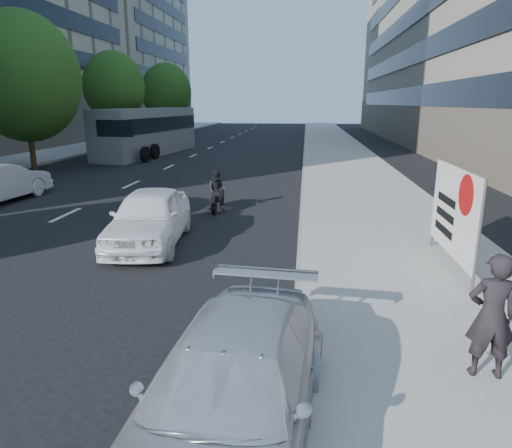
# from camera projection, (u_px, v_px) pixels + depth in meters

# --- Properties ---
(ground) EXTENTS (160.00, 160.00, 0.00)m
(ground) POSITION_uv_depth(u_px,v_px,m) (201.00, 347.00, 7.11)
(ground) COLOR black
(ground) RESTS_ON ground
(near_sidewalk) EXTENTS (5.00, 120.00, 0.15)m
(near_sidewalk) POSITION_uv_depth(u_px,v_px,m) (349.00, 168.00, 25.89)
(near_sidewalk) COLOR #9A9790
(near_sidewalk) RESTS_ON ground
(far_sidewalk) EXTENTS (4.50, 120.00, 0.15)m
(far_sidewalk) POSITION_uv_depth(u_px,v_px,m) (7.00, 163.00, 28.04)
(far_sidewalk) COLOR #9A9790
(far_sidewalk) RESTS_ON ground
(far_bldg_north) EXTENTS (22.00, 28.00, 28.00)m
(far_bldg_north) POSITION_uv_depth(u_px,v_px,m) (91.00, 29.00, 66.18)
(far_bldg_north) COLOR #B9AF8B
(far_bldg_north) RESTS_ON ground
(tree_far_c) EXTENTS (6.00, 6.00, 8.47)m
(tree_far_c) POSITION_uv_depth(u_px,v_px,m) (23.00, 77.00, 24.53)
(tree_far_c) COLOR #382616
(tree_far_c) RESTS_ON ground
(tree_far_d) EXTENTS (4.80, 4.80, 7.65)m
(tree_far_d) POSITION_uv_depth(u_px,v_px,m) (114.00, 87.00, 36.09)
(tree_far_d) COLOR #382616
(tree_far_d) RESTS_ON ground
(tree_far_e) EXTENTS (5.40, 5.40, 7.89)m
(tree_far_e) POSITION_uv_depth(u_px,v_px,m) (166.00, 92.00, 49.57)
(tree_far_e) COLOR #382616
(tree_far_e) RESTS_ON ground
(pedestrian_woman) EXTENTS (0.64, 0.44, 1.71)m
(pedestrian_woman) POSITION_uv_depth(u_px,v_px,m) (491.00, 316.00, 5.91)
(pedestrian_woman) COLOR black
(pedestrian_woman) RESTS_ON near_sidewalk
(protest_banner) EXTENTS (0.08, 3.06, 2.20)m
(protest_banner) POSITION_uv_depth(u_px,v_px,m) (454.00, 211.00, 9.90)
(protest_banner) COLOR #4C4C4C
(protest_banner) RESTS_ON near_sidewalk
(parked_sedan) EXTENTS (2.26, 4.70, 1.32)m
(parked_sedan) POSITION_uv_depth(u_px,v_px,m) (231.00, 391.00, 4.94)
(parked_sedan) COLOR silver
(parked_sedan) RESTS_ON ground
(white_sedan_near) EXTENTS (2.17, 4.52, 1.49)m
(white_sedan_near) POSITION_uv_depth(u_px,v_px,m) (149.00, 217.00, 12.14)
(white_sedan_near) COLOR white
(white_sedan_near) RESTS_ON ground
(motorcycle) EXTENTS (0.73, 2.05, 1.42)m
(motorcycle) POSITION_uv_depth(u_px,v_px,m) (217.00, 192.00, 16.06)
(motorcycle) COLOR black
(motorcycle) RESTS_ON ground
(bus) EXTENTS (4.06, 12.31, 3.30)m
(bus) POSITION_uv_depth(u_px,v_px,m) (149.00, 132.00, 33.22)
(bus) COLOR slate
(bus) RESTS_ON ground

